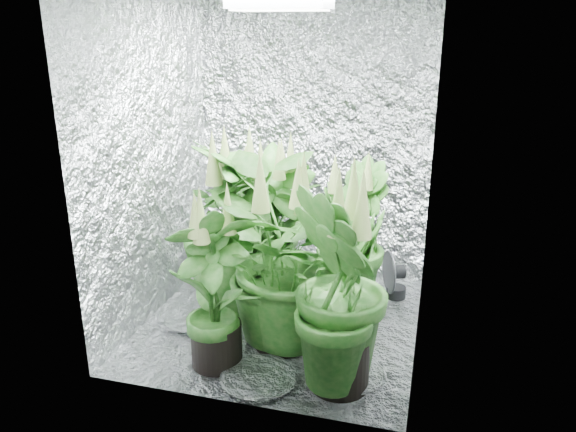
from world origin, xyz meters
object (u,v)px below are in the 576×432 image
(plant_b, at_px, (274,231))
(plant_g, at_px, (342,291))
(plant_a, at_px, (260,221))
(plant_c, at_px, (350,240))
(plant_d, at_px, (233,232))
(grow_lamp, at_px, (280,1))
(plant_f, at_px, (214,288))
(plant_e, at_px, (282,259))
(circulation_fan, at_px, (393,278))

(plant_b, height_order, plant_g, plant_g)
(plant_a, bearing_deg, plant_g, -53.45)
(plant_c, distance_m, plant_d, 0.71)
(grow_lamp, bearing_deg, plant_f, -112.51)
(plant_c, bearing_deg, plant_b, -172.71)
(plant_d, bearing_deg, plant_c, 16.61)
(plant_a, xyz_separation_m, plant_d, (-0.04, -0.39, 0.05))
(plant_b, distance_m, plant_c, 0.47)
(plant_e, xyz_separation_m, plant_f, (-0.28, -0.27, -0.08))
(grow_lamp, bearing_deg, plant_d, 169.66)
(plant_d, height_order, plant_g, plant_d)
(plant_e, xyz_separation_m, plant_g, (0.38, -0.29, 0.00))
(plant_d, height_order, plant_f, plant_d)
(grow_lamp, relative_size, circulation_fan, 1.53)
(plant_g, distance_m, circulation_fan, 1.11)
(grow_lamp, distance_m, plant_b, 1.34)
(plant_f, bearing_deg, circulation_fan, 50.69)
(grow_lamp, height_order, plant_b, grow_lamp)
(plant_a, distance_m, plant_c, 0.67)
(plant_c, xyz_separation_m, plant_d, (-0.68, -0.20, 0.05))
(plant_d, bearing_deg, plant_g, -37.57)
(plant_c, relative_size, plant_g, 0.90)
(plant_e, bearing_deg, grow_lamp, 106.03)
(plant_a, distance_m, plant_e, 0.77)
(plant_e, bearing_deg, circulation_fan, 53.63)
(plant_a, relative_size, plant_g, 0.89)
(plant_c, xyz_separation_m, plant_f, (-0.58, -0.77, -0.03))
(plant_g, bearing_deg, grow_lamp, 130.18)
(plant_b, distance_m, plant_e, 0.48)
(grow_lamp, relative_size, plant_c, 0.49)
(grow_lamp, distance_m, plant_g, 1.48)
(plant_a, bearing_deg, plant_f, -86.18)
(plant_b, bearing_deg, circulation_fan, 22.60)
(plant_c, bearing_deg, plant_a, 163.78)
(plant_a, bearing_deg, circulation_fan, 3.42)
(plant_d, distance_m, plant_f, 0.59)
(plant_d, distance_m, plant_g, 0.97)
(plant_a, bearing_deg, plant_b, -54.46)
(plant_e, relative_size, plant_g, 0.98)
(plant_a, height_order, plant_b, plant_b)
(plant_d, relative_size, plant_e, 1.04)
(plant_d, bearing_deg, grow_lamp, -10.34)
(plant_a, relative_size, circulation_fan, 3.08)
(plant_a, xyz_separation_m, circulation_fan, (0.89, 0.05, -0.34))
(plant_f, bearing_deg, plant_a, 93.82)
(plant_b, bearing_deg, plant_c, 7.29)
(plant_d, xyz_separation_m, circulation_fan, (0.93, 0.44, -0.39))
(grow_lamp, bearing_deg, circulation_fan, 39.05)
(circulation_fan, bearing_deg, plant_b, -178.49)
(plant_e, bearing_deg, plant_c, 59.77)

